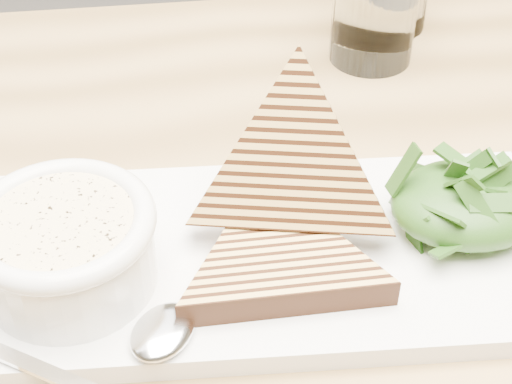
{
  "coord_description": "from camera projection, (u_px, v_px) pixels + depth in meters",
  "views": [
    {
      "loc": [
        -0.07,
        -0.58,
        1.12
      ],
      "look_at": [
        -0.01,
        -0.18,
        0.78
      ],
      "focal_mm": 55.0,
      "sensor_mm": 36.0,
      "label": 1
    }
  ],
  "objects": [
    {
      "name": "table_top",
      "position": [
        414.0,
        228.0,
        0.61
      ],
      "size": [
        1.1,
        0.75,
        0.04
      ],
      "primitive_type": "cube",
      "rotation": [
        0.0,
        0.0,
        -0.02
      ],
      "color": "#A07C48",
      "rests_on": "ground"
    },
    {
      "name": "platter",
      "position": [
        260.0,
        256.0,
        0.54
      ],
      "size": [
        0.43,
        0.22,
        0.02
      ],
      "primitive_type": "cube",
      "rotation": [
        0.0,
        0.0,
        -0.07
      ],
      "color": "white",
      "rests_on": "table_top"
    },
    {
      "name": "soup_bowl",
      "position": [
        68.0,
        256.0,
        0.5
      ],
      "size": [
        0.11,
        0.11,
        0.04
      ],
      "primitive_type": "cylinder",
      "color": "white",
      "rests_on": "platter"
    },
    {
      "name": "soup",
      "position": [
        61.0,
        224.0,
        0.48
      ],
      "size": [
        0.09,
        0.09,
        0.01
      ],
      "primitive_type": "cylinder",
      "color": "beige",
      "rests_on": "soup_bowl"
    },
    {
      "name": "bowl_rim",
      "position": [
        60.0,
        222.0,
        0.48
      ],
      "size": [
        0.12,
        0.12,
        0.01
      ],
      "primitive_type": "torus",
      "color": "white",
      "rests_on": "soup_bowl"
    },
    {
      "name": "sandwich_flat",
      "position": [
        279.0,
        260.0,
        0.51
      ],
      "size": [
        0.16,
        0.16,
        0.02
      ],
      "primitive_type": null,
      "rotation": [
        0.0,
        0.0,
        -0.01
      ],
      "color": "tan",
      "rests_on": "platter"
    },
    {
      "name": "sandwich_lean",
      "position": [
        293.0,
        168.0,
        0.52
      ],
      "size": [
        0.19,
        0.19,
        0.18
      ],
      "primitive_type": null,
      "rotation": [
        1.07,
        0.0,
        -0.23
      ],
      "color": "tan",
      "rests_on": "sandwich_flat"
    },
    {
      "name": "salad_base",
      "position": [
        469.0,
        203.0,
        0.54
      ],
      "size": [
        0.11,
        0.09,
        0.04
      ],
      "primitive_type": "ellipsoid",
      "color": "black",
      "rests_on": "platter"
    },
    {
      "name": "arugula_pile",
      "position": [
        470.0,
        197.0,
        0.54
      ],
      "size": [
        0.11,
        0.1,
        0.05
      ],
      "primitive_type": null,
      "color": "#34571C",
      "rests_on": "platter"
    },
    {
      "name": "spoon_bowl",
      "position": [
        163.0,
        332.0,
        0.47
      ],
      "size": [
        0.06,
        0.06,
        0.01
      ],
      "primitive_type": "ellipsoid",
      "rotation": [
        0.0,
        0.0,
        -0.59
      ],
      "color": "silver",
      "rests_on": "platter"
    },
    {
      "name": "spoon_handle",
      "position": [
        40.0,
        369.0,
        0.46
      ],
      "size": [
        0.11,
        0.08,
        0.0
      ],
      "primitive_type": "cube",
      "rotation": [
        0.0,
        0.0,
        -0.59
      ],
      "color": "silver",
      "rests_on": "platter"
    },
    {
      "name": "glass_far",
      "position": [
        375.0,
        0.0,
        0.72
      ],
      "size": [
        0.08,
        0.08,
        0.12
      ],
      "primitive_type": "cylinder",
      "color": "white",
      "rests_on": "table_top"
    }
  ]
}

